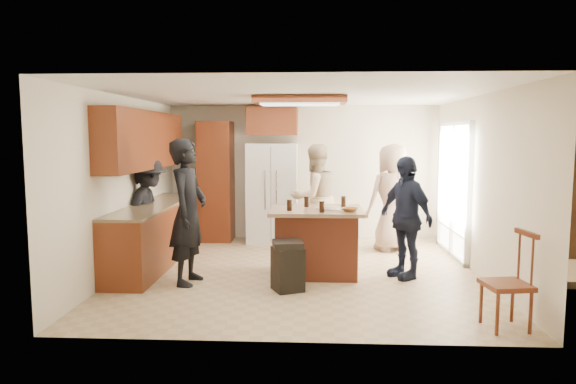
{
  "coord_description": "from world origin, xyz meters",
  "views": [
    {
      "loc": [
        0.2,
        -7.15,
        1.94
      ],
      "look_at": [
        -0.16,
        0.02,
        1.15
      ],
      "focal_mm": 32.0,
      "sensor_mm": 36.0,
      "label": 1
    }
  ],
  "objects_px": {
    "person_front_left": "(188,212)",
    "trash_bin": "(288,265)",
    "person_behind_left": "(315,198)",
    "person_behind_right": "(392,197)",
    "person_counter": "(149,211)",
    "refrigerator": "(273,193)",
    "person_side_right": "(405,217)",
    "kitchen_island": "(316,241)",
    "spindle_chair": "(508,284)"
  },
  "relations": [
    {
      "from": "kitchen_island",
      "to": "person_counter",
      "type": "bearing_deg",
      "value": 168.42
    },
    {
      "from": "person_side_right",
      "to": "trash_bin",
      "type": "distance_m",
      "value": 1.79
    },
    {
      "from": "person_behind_right",
      "to": "spindle_chair",
      "type": "bearing_deg",
      "value": 78.5
    },
    {
      "from": "person_behind_left",
      "to": "kitchen_island",
      "type": "bearing_deg",
      "value": 59.41
    },
    {
      "from": "kitchen_island",
      "to": "trash_bin",
      "type": "distance_m",
      "value": 0.88
    },
    {
      "from": "person_counter",
      "to": "trash_bin",
      "type": "xyz_separation_m",
      "value": [
        2.18,
        -1.31,
        -0.49
      ]
    },
    {
      "from": "trash_bin",
      "to": "refrigerator",
      "type": "bearing_deg",
      "value": 98.2
    },
    {
      "from": "refrigerator",
      "to": "spindle_chair",
      "type": "height_order",
      "value": "refrigerator"
    },
    {
      "from": "person_behind_left",
      "to": "kitchen_island",
      "type": "distance_m",
      "value": 1.54
    },
    {
      "from": "person_behind_left",
      "to": "kitchen_island",
      "type": "relative_size",
      "value": 1.41
    },
    {
      "from": "person_front_left",
      "to": "person_side_right",
      "type": "distance_m",
      "value": 2.92
    },
    {
      "from": "person_counter",
      "to": "refrigerator",
      "type": "relative_size",
      "value": 0.9
    },
    {
      "from": "person_behind_right",
      "to": "person_side_right",
      "type": "xyz_separation_m",
      "value": [
        -0.08,
        -1.7,
        -0.07
      ]
    },
    {
      "from": "person_behind_left",
      "to": "person_side_right",
      "type": "relative_size",
      "value": 1.08
    },
    {
      "from": "person_counter",
      "to": "kitchen_island",
      "type": "distance_m",
      "value": 2.61
    },
    {
      "from": "person_behind_right",
      "to": "trash_bin",
      "type": "relative_size",
      "value": 2.87
    },
    {
      "from": "person_side_right",
      "to": "spindle_chair",
      "type": "distance_m",
      "value": 2.03
    },
    {
      "from": "person_side_right",
      "to": "refrigerator",
      "type": "bearing_deg",
      "value": -169.3
    },
    {
      "from": "person_counter",
      "to": "kitchen_island",
      "type": "relative_size",
      "value": 1.26
    },
    {
      "from": "person_front_left",
      "to": "refrigerator",
      "type": "bearing_deg",
      "value": -11.15
    },
    {
      "from": "person_front_left",
      "to": "person_behind_left",
      "type": "distance_m",
      "value": 2.6
    },
    {
      "from": "trash_bin",
      "to": "person_behind_left",
      "type": "bearing_deg",
      "value": 81.52
    },
    {
      "from": "person_front_left",
      "to": "trash_bin",
      "type": "xyz_separation_m",
      "value": [
        1.32,
        -0.26,
        -0.63
      ]
    },
    {
      "from": "person_front_left",
      "to": "person_behind_right",
      "type": "height_order",
      "value": "person_front_left"
    },
    {
      "from": "person_behind_right",
      "to": "person_counter",
      "type": "distance_m",
      "value": 3.98
    },
    {
      "from": "person_counter",
      "to": "trash_bin",
      "type": "relative_size",
      "value": 2.56
    },
    {
      "from": "refrigerator",
      "to": "spindle_chair",
      "type": "relative_size",
      "value": 1.81
    },
    {
      "from": "person_behind_left",
      "to": "person_side_right",
      "type": "distance_m",
      "value": 2.0
    },
    {
      "from": "person_behind_left",
      "to": "trash_bin",
      "type": "height_order",
      "value": "person_behind_left"
    },
    {
      "from": "person_behind_right",
      "to": "kitchen_island",
      "type": "bearing_deg",
      "value": 29.66
    },
    {
      "from": "refrigerator",
      "to": "trash_bin",
      "type": "distance_m",
      "value": 3.07
    },
    {
      "from": "person_side_right",
      "to": "person_counter",
      "type": "relative_size",
      "value": 1.03
    },
    {
      "from": "person_side_right",
      "to": "spindle_chair",
      "type": "relative_size",
      "value": 1.68
    },
    {
      "from": "kitchen_island",
      "to": "spindle_chair",
      "type": "height_order",
      "value": "spindle_chair"
    },
    {
      "from": "trash_bin",
      "to": "person_behind_right",
      "type": "bearing_deg",
      "value": 55.39
    },
    {
      "from": "person_counter",
      "to": "refrigerator",
      "type": "height_order",
      "value": "refrigerator"
    },
    {
      "from": "refrigerator",
      "to": "person_side_right",
      "type": "bearing_deg",
      "value": -48.93
    },
    {
      "from": "refrigerator",
      "to": "person_front_left",
      "type": "bearing_deg",
      "value": -108.01
    },
    {
      "from": "kitchen_island",
      "to": "trash_bin",
      "type": "xyz_separation_m",
      "value": [
        -0.36,
        -0.79,
        -0.16
      ]
    },
    {
      "from": "person_counter",
      "to": "spindle_chair",
      "type": "distance_m",
      "value": 5.11
    },
    {
      "from": "person_front_left",
      "to": "kitchen_island",
      "type": "distance_m",
      "value": 1.82
    },
    {
      "from": "person_side_right",
      "to": "trash_bin",
      "type": "height_order",
      "value": "person_side_right"
    },
    {
      "from": "spindle_chair",
      "to": "refrigerator",
      "type": "bearing_deg",
      "value": 123.1
    },
    {
      "from": "person_front_left",
      "to": "person_counter",
      "type": "distance_m",
      "value": 1.36
    },
    {
      "from": "person_behind_left",
      "to": "person_behind_right",
      "type": "xyz_separation_m",
      "value": [
        1.31,
        0.12,
        0.0
      ]
    },
    {
      "from": "person_behind_right",
      "to": "person_counter",
      "type": "xyz_separation_m",
      "value": [
        -3.83,
        -1.08,
        -0.1
      ]
    },
    {
      "from": "person_front_left",
      "to": "person_counter",
      "type": "relative_size",
      "value": 1.18
    },
    {
      "from": "person_behind_left",
      "to": "refrigerator",
      "type": "distance_m",
      "value": 1.05
    },
    {
      "from": "person_side_right",
      "to": "person_behind_left",
      "type": "bearing_deg",
      "value": -172.38
    },
    {
      "from": "spindle_chair",
      "to": "kitchen_island",
      "type": "bearing_deg",
      "value": 134.45
    }
  ]
}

